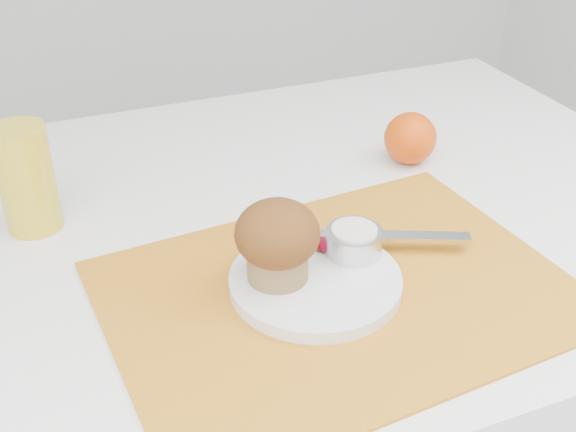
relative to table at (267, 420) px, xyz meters
name	(u,v)px	position (x,y,z in m)	size (l,w,h in m)	color
table	(267,420)	(0.00, 0.00, 0.00)	(1.20, 0.80, 0.75)	white
placemat	(339,292)	(0.02, -0.18, 0.38)	(0.49, 0.36, 0.00)	orange
plate	(315,281)	(0.00, -0.17, 0.39)	(0.19, 0.19, 0.02)	white
ramekin	(354,241)	(0.06, -0.14, 0.41)	(0.07, 0.07, 0.03)	silver
cream	(354,231)	(0.06, -0.14, 0.42)	(0.05, 0.05, 0.01)	white
raspberry_near	(329,245)	(0.03, -0.13, 0.40)	(0.02, 0.02, 0.02)	#590219
raspberry_far	(322,244)	(0.03, -0.12, 0.40)	(0.02, 0.02, 0.02)	#530204
butter_knife	(375,236)	(0.10, -0.12, 0.40)	(0.22, 0.02, 0.01)	silver
orange	(410,138)	(0.25, 0.06, 0.41)	(0.08, 0.08, 0.08)	#E14B07
juice_glass	(27,179)	(-0.27, 0.08, 0.44)	(0.07, 0.07, 0.14)	yellow
muffin	(277,240)	(-0.04, -0.15, 0.44)	(0.09, 0.09, 0.09)	olive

